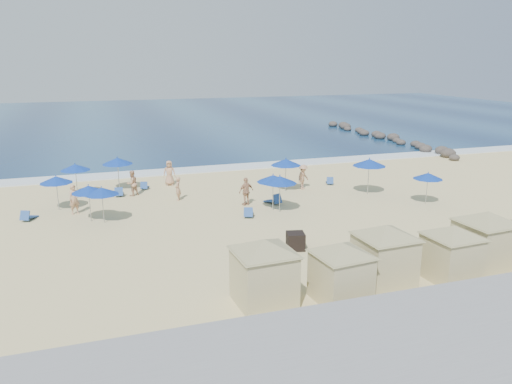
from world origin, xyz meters
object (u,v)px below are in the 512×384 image
umbrella_0 (56,180)px  umbrella_5 (280,180)px  cabana_2 (385,247)px  beachgoer_0 (74,199)px  cabana_3 (452,246)px  trash_bin (296,241)px  cabana_0 (264,263)px  umbrella_9 (428,176)px  umbrella_3 (88,189)px  umbrella_4 (117,161)px  umbrella_7 (273,178)px  beachgoer_3 (303,177)px  beachgoer_2 (246,191)px  beachgoer_4 (169,173)px  rock_jetty (384,137)px  cabana_1 (341,264)px  umbrella_2 (75,167)px  beachgoer_1 (132,183)px  umbrella_1 (102,191)px  umbrella_8 (369,163)px  cabana_4 (486,232)px  beachgoer_5 (178,189)px  umbrella_6 (286,162)px

umbrella_0 → umbrella_5: size_ratio=0.95×
cabana_2 → beachgoer_0: cabana_2 is taller
cabana_3 → umbrella_0: size_ratio=1.87×
cabana_2 → cabana_3: (2.99, -0.52, -0.12)m
trash_bin → cabana_0: size_ratio=0.19×
umbrella_9 → beachgoer_0: 22.57m
cabana_0 → beachgoer_0: size_ratio=2.50×
umbrella_3 → umbrella_4: size_ratio=0.90×
umbrella_7 → beachgoer_3: size_ratio=1.29×
beachgoer_2 → beachgoer_4: 8.02m
rock_jetty → umbrella_5: 32.09m
cabana_3 → beachgoer_0: (-15.59, 15.19, -0.61)m
trash_bin → beachgoer_2: size_ratio=0.47×
cabana_1 → umbrella_2: (-10.08, 20.04, 0.49)m
cabana_1 → umbrella_9: cabana_1 is taller
umbrella_3 → beachgoer_1: 5.94m
cabana_2 → umbrella_1: bearing=131.7°
cabana_2 → cabana_0: bearing=-179.6°
umbrella_8 → beachgoer_4: (-12.89, 7.15, -1.35)m
umbrella_0 → beachgoer_2: bearing=-13.0°
cabana_4 → cabana_0: bearing=-179.4°
cabana_4 → beachgoer_3: cabana_4 is taller
rock_jetty → cabana_3: (-18.79, -34.59, 1.18)m
cabana_4 → umbrella_1: bearing=143.1°
beachgoer_4 → cabana_0: bearing=-80.9°
trash_bin → cabana_3: size_ratio=0.20×
umbrella_1 → beachgoer_5: size_ratio=1.37×
umbrella_1 → umbrella_7: 10.31m
umbrella_8 → beachgoer_0: 19.71m
umbrella_0 → umbrella_4: 5.63m
umbrella_0 → beachgoer_0: size_ratio=1.24×
umbrella_1 → umbrella_5: (10.51, -1.30, 0.17)m
umbrella_0 → umbrella_4: umbrella_4 is taller
umbrella_7 → beachgoer_5: bearing=141.9°
cabana_0 → beachgoer_3: 18.10m
umbrella_3 → trash_bin: bearing=-39.5°
cabana_4 → umbrella_4: size_ratio=1.88×
umbrella_4 → cabana_4: bearing=-52.9°
umbrella_2 → beachgoer_0: 4.72m
cabana_4 → beachgoer_5: 19.36m
umbrella_4 → beachgoer_4: size_ratio=1.33×
umbrella_5 → beachgoer_5: 7.40m
trash_bin → beachgoer_5: 11.62m
umbrella_8 → umbrella_9: (2.39, -3.35, -0.40)m
beachgoer_4 → umbrella_8: bearing=-21.3°
cabana_0 → umbrella_5: (4.93, 11.05, 0.42)m
umbrella_1 → beachgoer_1: 6.12m
beachgoer_2 → umbrella_4: bearing=-58.2°
cabana_3 → umbrella_0: cabana_3 is taller
rock_jetty → umbrella_6: 27.24m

